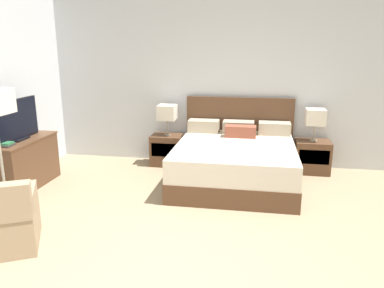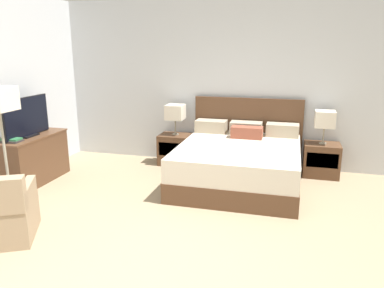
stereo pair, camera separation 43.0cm
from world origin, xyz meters
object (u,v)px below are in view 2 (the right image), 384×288
Objects in this scene: bed at (239,162)px; nightstand_right at (321,160)px; table_lamp_right at (325,119)px; dresser at (33,158)px; book_blue_cover at (11,139)px; nightstand_left at (176,149)px; book_red_cover at (12,141)px; tv at (26,118)px; table_lamp_left at (175,112)px.

bed reaches higher than nightstand_right.
table_lamp_right is at bearing 29.62° from bed.
nightstand_right is 0.65m from table_lamp_right.
dresser is 0.55m from book_blue_cover.
table_lamp_right is 4.58m from book_blue_cover.
book_red_cover is at bearing -134.87° from nightstand_left.
nightstand_right is 0.59× the size of tv.
bed reaches higher than nightstand_left.
book_red_cover is (-2.99, -1.11, 0.40)m from bed.
bed is 7.76× the size of book_blue_cover.
tv is (-4.20, -1.45, 0.73)m from nightstand_right.
nightstand_left is 1.00× the size of nightstand_right.
bed is at bearing -150.43° from nightstand_right.
nightstand_right is at bearing 18.50° from dresser.
table_lamp_right is 0.56× the size of tv.
nightstand_left is 1.05× the size of table_lamp_right.
book_red_cover is (-1.79, -1.80, 0.47)m from nightstand_left.
bed is 3.78× the size of table_lamp_left.
dresser is at bearing -161.49° from table_lamp_right.
nightstand_right is at bearing 23.18° from book_red_cover.
table_lamp_right is 2.05× the size of book_blue_cover.
table_lamp_left is 2.41m from table_lamp_right.
table_lamp_left reaches higher than nightstand_right.
table_lamp_left is (0.00, 0.00, 0.65)m from nightstand_left.
tv is at bearing -165.58° from bed.
bed is 1.50m from table_lamp_right.
book_red_cover is at bearing -156.82° from nightstand_right.
book_blue_cover is (-0.00, -0.39, 0.39)m from dresser.
tv reaches higher than nightstand_left.
nightstand_left and nightstand_right have the same top height.
book_blue_cover is at bearing -156.88° from nightstand_right.
dresser is (-1.80, -1.41, 0.11)m from nightstand_left.
nightstand_right is 1.05× the size of table_lamp_right.
table_lamp_right is 0.45× the size of dresser.
dresser is at bearing 91.38° from book_red_cover.
book_red_cover is (-1.79, -1.80, -0.18)m from table_lamp_left.
bed is 3.60× the size of nightstand_left.
bed is at bearing 13.56° from dresser.
bed is 3.78× the size of table_lamp_right.
table_lamp_left is (-2.41, 0.00, 0.65)m from nightstand_right.
book_red_cover is at bearing -88.86° from tv.
tv is 0.42m from book_blue_cover.
table_lamp_left is at bearing 90.00° from nightstand_left.
table_lamp_right is at bearing 23.14° from book_blue_cover.
dresser is at bearing -141.97° from nightstand_left.
table_lamp_right is (2.41, 0.00, 0.00)m from table_lamp_left.
nightstand_right is 4.50m from tv.
dresser reaches higher than nightstand_left.
book_red_cover reaches higher than dresser.
nightstand_left is at bearing -90.00° from table_lamp_left.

